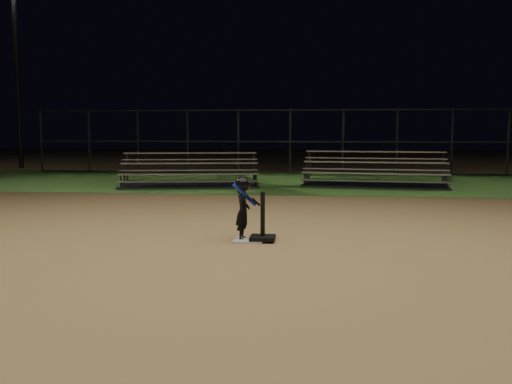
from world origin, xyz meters
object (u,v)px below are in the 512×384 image
object	(u,v)px
bleacher_left	(190,179)
bleacher_right	(374,179)
home_plate	(249,240)
child_batter	(243,206)
light_pole_left	(16,54)
batting_tee	(263,231)

from	to	relation	value
bleacher_left	bleacher_right	world-z (taller)	bleacher_right
home_plate	bleacher_left	bearing A→B (deg)	109.05
home_plate	child_batter	distance (m)	0.53
child_batter	bleacher_left	xyz separation A→B (m)	(-2.69, 8.02, -0.32)
child_batter	home_plate	bearing A→B (deg)	-123.90
light_pole_left	child_batter	bearing A→B (deg)	-51.34
bleacher_right	bleacher_left	bearing A→B (deg)	-167.49
child_batter	light_pole_left	world-z (taller)	light_pole_left
child_batter	bleacher_left	size ratio (longest dim) A/B	0.23
bleacher_left	child_batter	bearing A→B (deg)	-81.38
batting_tee	bleacher_right	world-z (taller)	bleacher_right
home_plate	child_batter	bearing A→B (deg)	145.06
home_plate	child_batter	xyz separation A→B (m)	(-0.10, 0.07, 0.52)
home_plate	bleacher_right	distance (m)	9.16
bleacher_left	home_plate	bearing A→B (deg)	-80.88
light_pole_left	batting_tee	bearing A→B (deg)	-50.76
home_plate	bleacher_left	distance (m)	8.56
home_plate	bleacher_right	world-z (taller)	bleacher_right
bleacher_left	light_pole_left	world-z (taller)	light_pole_left
child_batter	bleacher_right	size ratio (longest dim) A/B	0.22
batting_tee	bleacher_left	size ratio (longest dim) A/B	0.17
child_batter	light_pole_left	bearing A→B (deg)	39.70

